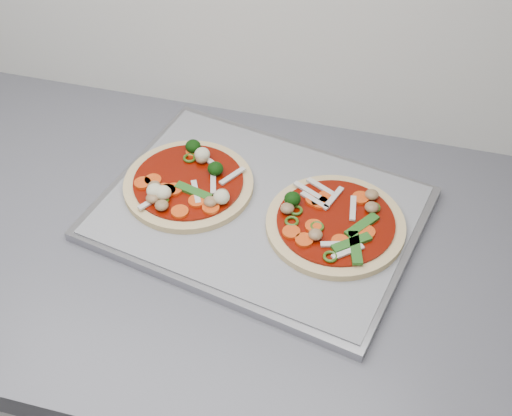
# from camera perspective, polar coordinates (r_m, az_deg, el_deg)

# --- Properties ---
(countertop) EXTENTS (3.60, 0.60, 0.04)m
(countertop) POSITION_cam_1_polar(r_m,az_deg,el_deg) (1.00, 11.01, -6.23)
(countertop) COLOR #56565D
(countertop) RESTS_ON base_cabinet
(baking_tray) EXTENTS (0.51, 0.42, 0.01)m
(baking_tray) POSITION_cam_1_polar(r_m,az_deg,el_deg) (1.04, 0.23, -0.45)
(baking_tray) COLOR #9A999F
(baking_tray) RESTS_ON countertop
(parchment) EXTENTS (0.48, 0.39, 0.00)m
(parchment) POSITION_cam_1_polar(r_m,az_deg,el_deg) (1.03, 0.23, -0.12)
(parchment) COLOR gray
(parchment) RESTS_ON baking_tray
(pizza_left) EXTENTS (0.27, 0.27, 0.03)m
(pizza_left) POSITION_cam_1_polar(r_m,az_deg,el_deg) (1.06, -5.45, 1.97)
(pizza_left) COLOR tan
(pizza_left) RESTS_ON parchment
(pizza_right) EXTENTS (0.27, 0.27, 0.03)m
(pizza_right) POSITION_cam_1_polar(r_m,az_deg,el_deg) (1.01, 6.25, -1.18)
(pizza_right) COLOR tan
(pizza_right) RESTS_ON parchment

